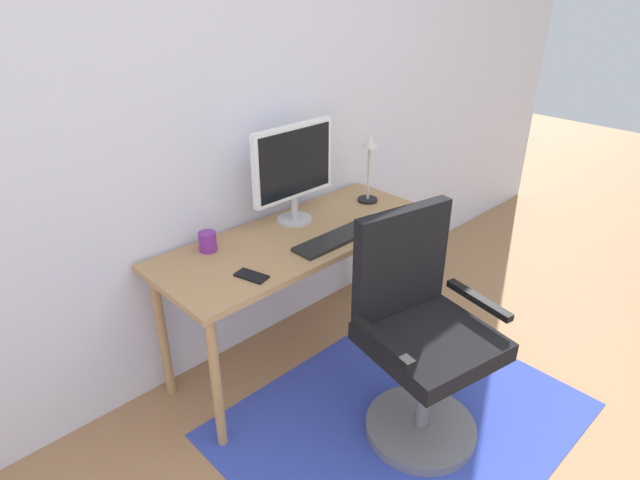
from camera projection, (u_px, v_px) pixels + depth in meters
name	position (u px, v px, depth m)	size (l,w,h in m)	color
wall_back	(243.00, 103.00, 2.54)	(6.00, 0.10, 2.60)	silver
area_rug	(402.00, 419.00, 2.49)	(1.56, 1.23, 0.01)	#3244AA
desk	(300.00, 249.00, 2.63)	(1.46, 0.56, 0.72)	#A97F52
monitor	(293.00, 166.00, 2.61)	(0.48, 0.18, 0.50)	#B2B2B7
keyboard	(334.00, 239.00, 2.53)	(0.43, 0.13, 0.02)	black
computer_mouse	(382.00, 217.00, 2.74)	(0.06, 0.10, 0.03)	white
coffee_cup	(208.00, 242.00, 2.43)	(0.08, 0.08, 0.09)	#712887
cell_phone	(251.00, 276.00, 2.24)	(0.07, 0.14, 0.01)	black
desk_lamp	(369.00, 158.00, 2.86)	(0.11, 0.11, 0.37)	black
office_chair	(419.00, 344.00, 2.26)	(0.62, 0.57, 1.02)	slate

